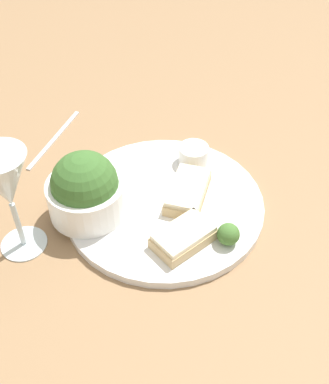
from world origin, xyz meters
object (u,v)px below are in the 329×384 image
object	(u,v)px
salad_bowl	(86,190)
cheese_toast_near	(188,191)
sauce_ramekin	(194,154)
cheese_toast_far	(184,237)
wine_glass	(6,185)
fork	(54,138)

from	to	relation	value
salad_bowl	cheese_toast_near	distance (m)	0.16
sauce_ramekin	cheese_toast_far	distance (m)	0.18
wine_glass	cheese_toast_far	bearing A→B (deg)	-38.98
sauce_ramekin	cheese_toast_far	xyz separation A→B (m)	(-0.13, -0.13, -0.01)
salad_bowl	wine_glass	world-z (taller)	wine_glass
cheese_toast_far	fork	xyz separation A→B (m)	(-0.03, 0.35, -0.02)
cheese_toast_near	fork	size ratio (longest dim) A/B	0.72
cheese_toast_far	fork	distance (m)	0.35
salad_bowl	cheese_toast_far	distance (m)	0.16
salad_bowl	cheese_toast_far	world-z (taller)	salad_bowl
cheese_toast_near	fork	xyz separation A→B (m)	(-0.09, 0.28, -0.02)
salad_bowl	fork	bearing A→B (deg)	77.22
sauce_ramekin	wine_glass	size ratio (longest dim) A/B	0.30
sauce_ramekin	cheese_toast_near	world-z (taller)	sauce_ramekin
cheese_toast_near	cheese_toast_far	xyz separation A→B (m)	(-0.06, -0.07, 0.00)
salad_bowl	wine_glass	bearing A→B (deg)	174.70
salad_bowl	cheese_toast_near	size ratio (longest dim) A/B	1.03
salad_bowl	fork	distance (m)	0.22
cheese_toast_near	salad_bowl	bearing A→B (deg)	154.05
salad_bowl	cheese_toast_near	bearing A→B (deg)	-25.95
sauce_ramekin	cheese_toast_near	size ratio (longest dim) A/B	0.45
salad_bowl	cheese_toast_far	size ratio (longest dim) A/B	1.29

